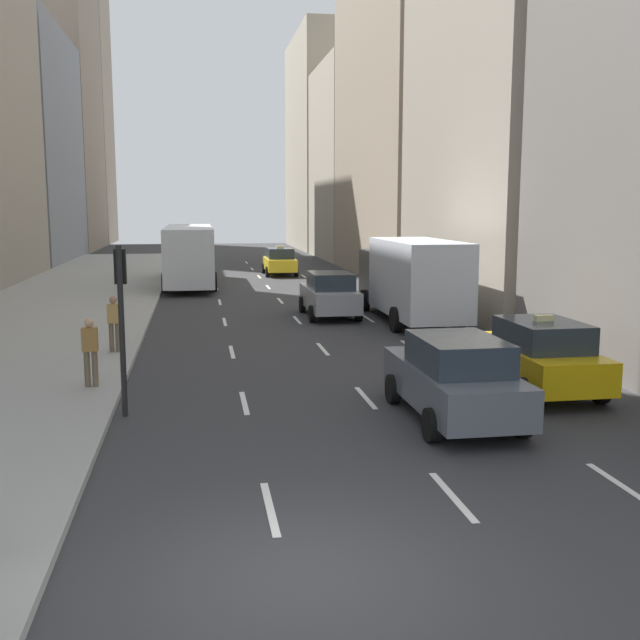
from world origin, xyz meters
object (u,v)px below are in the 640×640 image
at_px(taxi_second, 538,355).
at_px(city_bus, 189,253).
at_px(taxi_lead, 280,261).
at_px(pedestrian_mid_block, 90,349).
at_px(pedestrian_far_walking, 114,321).
at_px(traffic_light_pole, 121,302).
at_px(sedan_silver_behind, 330,294).
at_px(box_truck, 411,277).
at_px(sedan_black_near, 454,378).

distance_m(taxi_second, city_bus, 27.07).
relative_size(taxi_lead, taxi_second, 1.00).
relative_size(taxi_second, pedestrian_mid_block, 2.67).
bearing_deg(taxi_second, pedestrian_far_walking, 150.69).
bearing_deg(traffic_light_pole, sedan_silver_behind, 62.98).
xyz_separation_m(taxi_second, pedestrian_mid_block, (-10.51, 1.55, 0.19)).
relative_size(city_bus, box_truck, 1.38).
bearing_deg(city_bus, traffic_light_pole, -92.48).
relative_size(pedestrian_far_walking, traffic_light_pole, 0.46).
relative_size(sedan_black_near, sedan_silver_behind, 1.03).
xyz_separation_m(city_bus, box_truck, (8.41, -14.84, -0.08)).
height_order(pedestrian_mid_block, pedestrian_far_walking, same).
bearing_deg(sedan_silver_behind, city_bus, 113.33).
xyz_separation_m(pedestrian_far_walking, traffic_light_pole, (0.87, -6.38, 1.34)).
xyz_separation_m(sedan_black_near, pedestrian_mid_block, (-7.71, 3.58, 0.17)).
relative_size(pedestrian_mid_block, traffic_light_pole, 0.46).
relative_size(taxi_lead, sedan_silver_behind, 0.99).
bearing_deg(taxi_second, traffic_light_pole, -176.79).
height_order(sedan_black_near, pedestrian_mid_block, pedestrian_mid_block).
bearing_deg(city_bus, pedestrian_mid_block, -94.97).
bearing_deg(pedestrian_mid_block, sedan_black_near, -24.89).
height_order(taxi_lead, pedestrian_mid_block, taxi_lead).
distance_m(box_truck, traffic_light_pole, 14.89).
bearing_deg(taxi_second, taxi_lead, 95.15).
distance_m(city_bus, pedestrian_mid_block, 24.26).
xyz_separation_m(sedan_silver_behind, traffic_light_pole, (-6.75, -13.23, 1.50)).
xyz_separation_m(taxi_lead, pedestrian_mid_block, (-7.71, -29.51, 0.19)).
distance_m(sedan_black_near, city_bus, 28.32).
bearing_deg(box_truck, pedestrian_far_walking, -154.23).
bearing_deg(pedestrian_far_walking, traffic_light_pole, -82.28).
height_order(sedan_silver_behind, pedestrian_mid_block, pedestrian_mid_block).
bearing_deg(sedan_black_near, city_bus, 101.44).
bearing_deg(sedan_silver_behind, taxi_second, -77.57).
height_order(taxi_second, pedestrian_far_walking, taxi_second).
bearing_deg(sedan_black_near, pedestrian_mid_block, 155.11).
xyz_separation_m(sedan_silver_behind, box_truck, (2.80, -1.83, 0.80)).
relative_size(sedan_silver_behind, pedestrian_far_walking, 2.69).
bearing_deg(city_bus, sedan_black_near, -78.56).
bearing_deg(taxi_lead, sedan_silver_behind, -90.00).
bearing_deg(box_truck, city_bus, 119.55).
height_order(taxi_lead, taxi_second, same).
height_order(sedan_silver_behind, pedestrian_far_walking, pedestrian_far_walking).
bearing_deg(sedan_silver_behind, pedestrian_mid_block, -124.67).
relative_size(taxi_lead, traffic_light_pole, 1.22).
bearing_deg(pedestrian_mid_block, taxi_second, -8.39).
bearing_deg(taxi_second, city_bus, 108.12).
bearing_deg(taxi_second, sedan_silver_behind, 102.43).
distance_m(taxi_lead, taxi_second, 31.18).
height_order(taxi_lead, pedestrian_far_walking, taxi_lead).
xyz_separation_m(city_bus, pedestrian_far_walking, (-2.00, -19.87, -0.72)).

